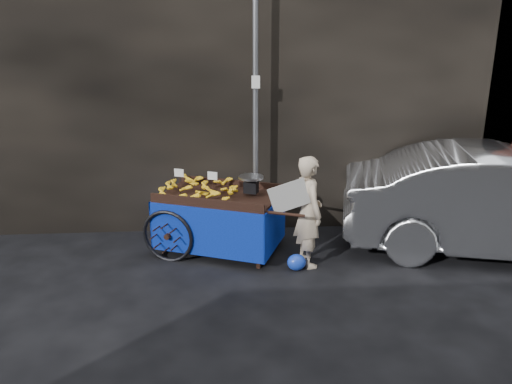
{
  "coord_description": "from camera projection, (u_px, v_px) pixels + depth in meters",
  "views": [
    {
      "loc": [
        -0.21,
        -6.04,
        3.05
      ],
      "look_at": [
        0.25,
        0.5,
        0.98
      ],
      "focal_mm": 35.0,
      "sensor_mm": 36.0,
      "label": 1
    }
  ],
  "objects": [
    {
      "name": "building_wall",
      "position": [
        256.0,
        69.0,
        8.43
      ],
      "size": [
        13.5,
        2.0,
        5.0
      ],
      "color": "black",
      "rests_on": "ground"
    },
    {
      "name": "plastic_bag",
      "position": [
        297.0,
        262.0,
        6.73
      ],
      "size": [
        0.25,
        0.2,
        0.23
      ],
      "primitive_type": "ellipsoid",
      "color": "#193ABE",
      "rests_on": "ground"
    },
    {
      "name": "vendor",
      "position": [
        308.0,
        211.0,
        6.73
      ],
      "size": [
        0.83,
        0.63,
        1.54
      ],
      "rotation": [
        0.0,
        0.0,
        1.81
      ],
      "color": "#BEA88D",
      "rests_on": "ground"
    },
    {
      "name": "street_pole",
      "position": [
        255.0,
        109.0,
        7.33
      ],
      "size": [
        0.12,
        0.1,
        4.0
      ],
      "color": "slate",
      "rests_on": "ground"
    },
    {
      "name": "parked_car",
      "position": [
        508.0,
        203.0,
        7.11
      ],
      "size": [
        4.88,
        2.66,
        1.52
      ],
      "primitive_type": "imported",
      "rotation": [
        0.0,
        0.0,
        1.33
      ],
      "color": "silver",
      "rests_on": "ground"
    },
    {
      "name": "banana_cart",
      "position": [
        216.0,
        200.0,
        7.2
      ],
      "size": [
        2.51,
        1.79,
        1.25
      ],
      "rotation": [
        0.0,
        0.0,
        -0.38
      ],
      "color": "black",
      "rests_on": "ground"
    },
    {
      "name": "ground",
      "position": [
        240.0,
        273.0,
        6.68
      ],
      "size": [
        80.0,
        80.0,
        0.0
      ],
      "primitive_type": "plane",
      "color": "black",
      "rests_on": "ground"
    }
  ]
}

